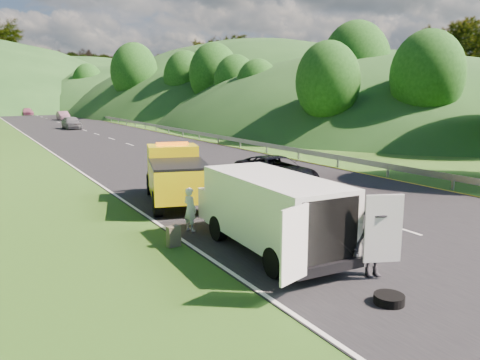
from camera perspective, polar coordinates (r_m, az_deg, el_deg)
ground at (r=16.47m, az=6.13°, el=-5.59°), size 320.00×320.00×0.00m
road_surface at (r=54.33m, az=-17.07°, el=5.36°), size 14.00×200.00×0.02m
guardrail at (r=68.26m, az=-13.55°, el=6.52°), size 0.06×140.00×1.52m
tree_line_right at (r=79.73m, az=-6.33°, el=7.30°), size 14.00×140.00×14.00m
hills_backdrop at (r=148.31m, az=-24.41°, el=7.96°), size 201.00×288.60×44.00m
tow_truck at (r=19.62m, az=-7.86°, el=0.61°), size 3.59×6.07×2.46m
white_van at (r=13.53m, az=3.70°, el=-3.54°), size 3.49×6.48×2.26m
woman at (r=15.87m, az=-6.06°, el=-6.22°), size 0.53×0.63×1.47m
child at (r=14.32m, az=2.62°, el=-8.05°), size 0.53×0.43×0.99m
worker at (r=12.51m, az=15.91°, el=-11.31°), size 1.35×0.98×1.88m
suitcase at (r=14.32m, az=-8.10°, el=-6.80°), size 0.42×0.27×0.64m
spare_tire at (r=11.14m, az=17.68°, el=-14.22°), size 0.67×0.67×0.20m
passing_suv at (r=23.38m, az=4.38°, el=-0.69°), size 2.48×5.23×1.44m
dist_car_a at (r=62.99m, az=-19.82°, el=5.86°), size 1.90×4.73×1.61m
dist_car_b at (r=83.78m, az=-20.72°, el=6.85°), size 1.53×4.39×1.45m
dist_car_c at (r=104.15m, az=-24.47°, el=7.20°), size 1.98×4.87×1.41m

